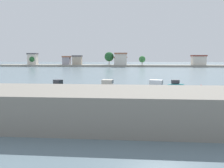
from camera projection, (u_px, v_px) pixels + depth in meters
The scene contains 11 objects.
ground_plane at pixel (57, 102), 26.10m from camera, with size 400.00×400.00×0.00m, color slate.
seawall_embankment at pixel (25, 105), 17.94m from camera, with size 84.50×6.93×2.79m, color gray.
moored_boat_0 at pixel (10, 92), 29.93m from camera, with size 4.58×2.75×1.50m.
moored_boat_1 at pixel (56, 86), 35.72m from camera, with size 4.17×3.12×1.67m.
moored_boat_2 at pixel (80, 90), 32.11m from camera, with size 4.62×3.29×0.93m.
moored_boat_3 at pixel (109, 87), 34.39m from camera, with size 5.27×2.46×1.79m.
moored_boat_4 at pixel (152, 86), 35.68m from camera, with size 5.71×3.19×1.65m.
moored_boat_5 at pixel (176, 85), 37.34m from camera, with size 3.33×1.30×1.43m.
mooring_buoy_0 at pixel (201, 85), 40.05m from camera, with size 0.24×0.24×0.24m, color red.
mooring_buoy_1 at pixel (197, 86), 38.31m from camera, with size 0.36×0.36×0.36m, color red.
distant_shoreline at pixel (112, 63), 117.25m from camera, with size 128.88×8.76×7.94m.
Camera 1 is at (8.60, -25.03, 5.44)m, focal length 34.46 mm.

